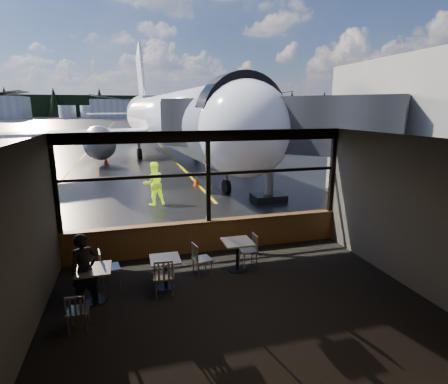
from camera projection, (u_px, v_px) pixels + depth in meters
name	position (u px, v px, depth m)	size (l,w,h in m)	color
ground_plane	(133.00, 121.00, 122.89)	(520.00, 520.00, 0.00)	black
carpet_floor	(240.00, 303.00, 7.49)	(8.00, 6.00, 0.01)	black
ceiling	(242.00, 139.00, 6.68)	(8.00, 6.00, 0.04)	#38332D
wall_left	(22.00, 246.00, 6.06)	(0.04, 6.00, 3.50)	#48423A
wall_right	(404.00, 211.00, 8.12)	(0.04, 6.00, 3.50)	#48423A
wall_back	(317.00, 303.00, 4.27)	(8.00, 0.04, 3.50)	#48423A
window_sill	(209.00, 236.00, 10.20)	(8.00, 0.28, 0.90)	#56361A
window_header	(208.00, 136.00, 9.53)	(8.00, 0.18, 0.30)	black
mullion_left	(55.00, 185.00, 8.78)	(0.12, 0.12, 2.60)	black
mullion_centre	(208.00, 177.00, 9.80)	(0.12, 0.12, 2.60)	black
mullion_right	(332.00, 171.00, 10.82)	(0.12, 0.12, 2.60)	black
window_transom	(208.00, 174.00, 9.78)	(8.00, 0.10, 0.08)	black
airliner	(169.00, 85.00, 27.82)	(32.39, 38.87, 11.88)	white
jet_bridge	(258.00, 148.00, 15.86)	(8.75, 10.70, 4.67)	#2B2A2D
cafe_table_near	(237.00, 256.00, 8.96)	(0.73, 0.73, 0.80)	#ACA59E
cafe_table_mid	(166.00, 273.00, 8.06)	(0.67, 0.67, 0.74)	#9F9B92
cafe_table_left	(95.00, 285.00, 7.48)	(0.70, 0.70, 0.78)	gray
chair_near_e	(248.00, 251.00, 9.18)	(0.48, 0.48, 0.88)	#B9B3A7
chair_near_w	(202.00, 259.00, 8.63)	(0.48, 0.48, 0.88)	beige
chair_mid_s	(164.00, 276.00, 7.71)	(0.50, 0.50, 0.92)	#AEA99D
chair_mid_w	(110.00, 268.00, 8.12)	(0.50, 0.50, 0.92)	#ADA89C
chair_left_s	(78.00, 311.00, 6.50)	(0.44, 0.44, 0.80)	beige
passenger	(85.00, 270.00, 7.31)	(0.57, 0.37, 1.56)	black
ground_crew	(154.00, 184.00, 15.06)	(0.91, 0.71, 1.88)	#BFF219
cone_nose	(197.00, 181.00, 19.02)	(0.36, 0.36, 0.50)	#FF6B08
cone_wing	(106.00, 160.00, 26.73)	(0.38, 0.38, 0.52)	orange
terminal_annex	(428.00, 135.00, 14.54)	(5.00, 7.00, 6.00)	gray
hangar_mid	(130.00, 108.00, 182.72)	(38.00, 15.00, 10.00)	silver
hangar_right	(243.00, 106.00, 191.39)	(50.00, 20.00, 12.00)	silver
fuel_tank_a	(67.00, 112.00, 172.63)	(8.00, 8.00, 6.00)	silver
fuel_tank_b	(89.00, 112.00, 175.21)	(8.00, 8.00, 6.00)	silver
fuel_tank_c	(110.00, 111.00, 177.79)	(8.00, 8.00, 6.00)	silver
treeline	(129.00, 106.00, 205.95)	(360.00, 3.00, 12.00)	black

